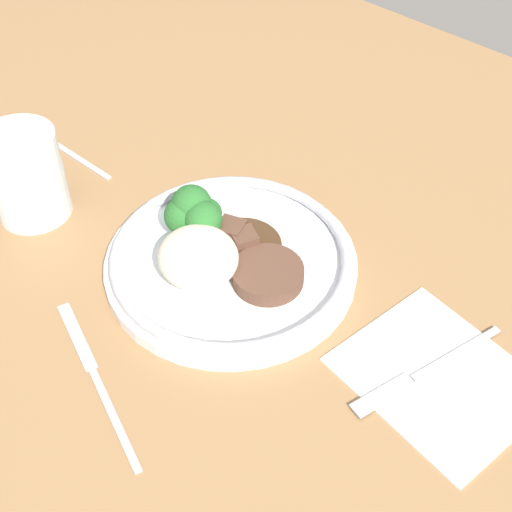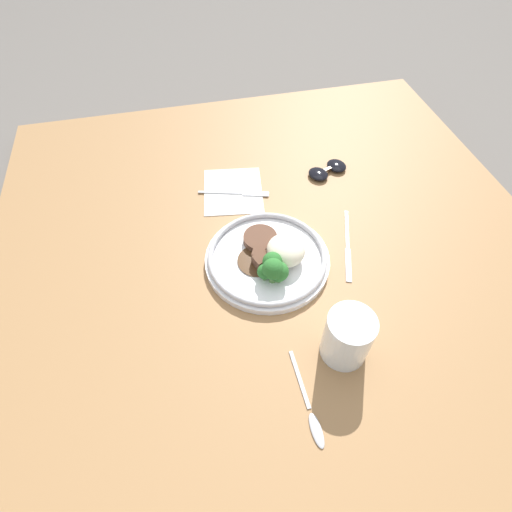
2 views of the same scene
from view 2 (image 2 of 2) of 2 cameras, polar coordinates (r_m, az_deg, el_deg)
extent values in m
plane|color=#5B5651|center=(0.87, 3.64, -4.25)|extent=(8.00, 8.00, 0.00)
cube|color=olive|center=(0.85, 3.71, -3.42)|extent=(1.40, 1.23, 0.04)
cube|color=white|center=(1.01, -3.30, 9.29)|extent=(0.19, 0.17, 0.00)
cylinder|color=white|center=(0.85, 1.61, -0.54)|extent=(0.26, 0.26, 0.01)
torus|color=#B2B2B7|center=(0.84, 1.63, 0.02)|extent=(0.25, 0.25, 0.01)
ellipsoid|color=beige|center=(0.82, 4.30, 0.83)|extent=(0.08, 0.08, 0.05)
cylinder|color=brown|center=(0.87, 0.61, 2.46)|extent=(0.07, 0.07, 0.02)
cylinder|color=#472D19|center=(0.84, 0.16, -0.69)|extent=(0.08, 0.08, 0.00)
cube|color=brown|center=(0.82, 0.66, -0.80)|extent=(0.03, 0.03, 0.03)
cube|color=brown|center=(0.83, 0.37, 0.16)|extent=(0.03, 0.03, 0.03)
cube|color=brown|center=(0.83, 0.90, -0.06)|extent=(0.03, 0.03, 0.02)
cylinder|color=#568442|center=(0.80, 3.18, -3.18)|extent=(0.01, 0.01, 0.01)
sphere|color=#286628|center=(0.79, 3.25, -2.24)|extent=(0.04, 0.04, 0.04)
cylinder|color=#568442|center=(0.81, 1.26, -2.98)|extent=(0.01, 0.01, 0.01)
sphere|color=#286628|center=(0.79, 1.28, -2.25)|extent=(0.03, 0.03, 0.03)
cylinder|color=#568442|center=(0.80, 2.40, -3.04)|extent=(0.02, 0.02, 0.02)
sphere|color=#286628|center=(0.78, 2.47, -1.87)|extent=(0.04, 0.04, 0.04)
cylinder|color=#568442|center=(0.81, 2.44, -2.14)|extent=(0.01, 0.01, 0.01)
sphere|color=#286628|center=(0.80, 2.49, -1.31)|extent=(0.03, 0.03, 0.03)
cylinder|color=#568442|center=(0.81, 2.27, -1.78)|extent=(0.01, 0.01, 0.02)
sphere|color=#286628|center=(0.80, 2.32, -0.72)|extent=(0.04, 0.04, 0.04)
cylinder|color=orange|center=(0.72, 12.79, -11.58)|extent=(0.07, 0.07, 0.08)
cylinder|color=white|center=(0.72, 12.93, -11.21)|extent=(0.08, 0.08, 0.10)
cube|color=#ADADB2|center=(1.00, -5.15, 9.02)|extent=(0.04, 0.11, 0.00)
cube|color=#ADADB2|center=(1.00, 0.10, 8.90)|extent=(0.03, 0.07, 0.00)
cube|color=#ADADB2|center=(0.93, 12.87, 3.63)|extent=(0.12, 0.05, 0.00)
cube|color=#ADADB2|center=(0.87, 13.06, -1.25)|extent=(0.09, 0.04, 0.00)
cube|color=#ADADB2|center=(0.73, 6.24, -17.04)|extent=(0.11, 0.01, 0.00)
ellipsoid|color=#ADADB2|center=(0.70, 8.64, -23.42)|extent=(0.06, 0.02, 0.01)
ellipsoid|color=black|center=(1.06, 8.88, 11.50)|extent=(0.07, 0.06, 0.02)
ellipsoid|color=black|center=(1.09, 11.43, 12.53)|extent=(0.07, 0.06, 0.02)
cube|color=#472D19|center=(1.07, 10.19, 12.13)|extent=(0.02, 0.03, 0.00)
camera|label=1|loc=(1.02, 22.87, 41.39)|focal=50.00mm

